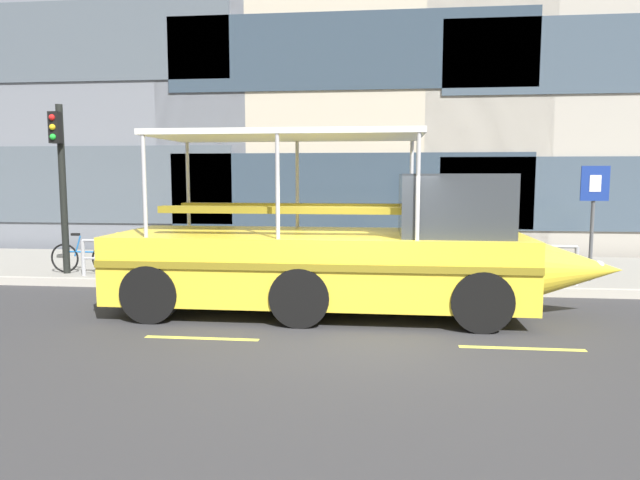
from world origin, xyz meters
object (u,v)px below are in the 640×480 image
traffic_light_pole (61,172)px  parking_sign (594,203)px  leaned_bicycle (85,257)px  pedestrian_near_bow (466,233)px  duck_tour_boat (347,253)px

traffic_light_pole → parking_sign: traffic_light_pole is taller
leaned_bicycle → pedestrian_near_bow: pedestrian_near_bow is taller
parking_sign → leaned_bicycle: parking_sign is taller
parking_sign → leaned_bicycle: (-11.70, -0.22, -1.35)m
traffic_light_pole → pedestrian_near_bow: 9.67m
traffic_light_pole → pedestrian_near_bow: bearing=6.1°
parking_sign → duck_tour_boat: (-5.23, -2.78, -0.82)m
parking_sign → leaned_bicycle: bearing=-178.9°
traffic_light_pole → leaned_bicycle: 2.09m
traffic_light_pole → pedestrian_near_bow: size_ratio=2.46×
leaned_bicycle → pedestrian_near_bow: size_ratio=1.08×
duck_tour_boat → leaned_bicycle: bearing=158.5°
leaned_bicycle → pedestrian_near_bow: bearing=5.6°
parking_sign → pedestrian_near_bow: 2.81m
traffic_light_pole → parking_sign: (12.13, 0.36, -0.69)m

